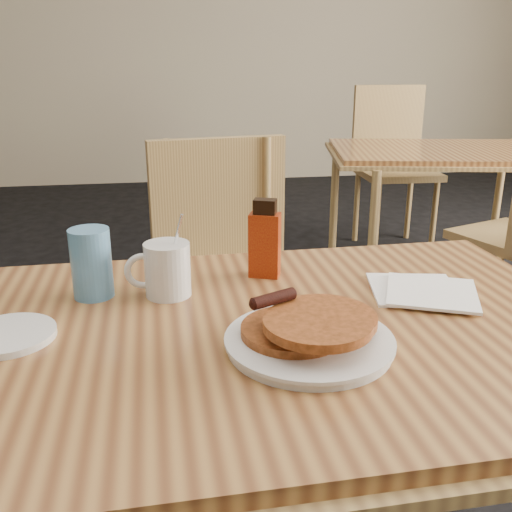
{
  "coord_description": "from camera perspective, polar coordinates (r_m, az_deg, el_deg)",
  "views": [
    {
      "loc": [
        -0.14,
        -0.91,
        1.19
      ],
      "look_at": [
        0.01,
        0.03,
        0.86
      ],
      "focal_mm": 40.0,
      "sensor_mm": 36.0,
      "label": 1
    }
  ],
  "objects": [
    {
      "name": "syrup_bottle",
      "position": [
        1.2,
        0.88,
        1.5
      ],
      "size": [
        0.07,
        0.06,
        0.17
      ],
      "rotation": [
        0.0,
        0.0,
        -0.36
      ],
      "color": "#700609",
      "rests_on": "main_table"
    },
    {
      "name": "chair_main_far",
      "position": [
        1.78,
        -3.3,
        -1.18
      ],
      "size": [
        0.5,
        0.5,
        0.96
      ],
      "rotation": [
        0.0,
        0.0,
        0.17
      ],
      "color": "tan",
      "rests_on": "floor"
    },
    {
      "name": "main_table",
      "position": [
        1.02,
        1.65,
        -8.99
      ],
      "size": [
        1.24,
        0.85,
        0.75
      ],
      "rotation": [
        0.0,
        0.0,
        0.02
      ],
      "color": "#A6723B",
      "rests_on": "floor"
    },
    {
      "name": "napkin_stack",
      "position": [
        1.17,
        16.35,
        -3.38
      ],
      "size": [
        0.23,
        0.24,
        0.01
      ],
      "rotation": [
        0.0,
        0.0,
        -0.2
      ],
      "color": "white",
      "rests_on": "main_table"
    },
    {
      "name": "neighbor_table",
      "position": [
        3.2,
        18.77,
        9.38
      ],
      "size": [
        1.37,
        1.06,
        0.75
      ],
      "rotation": [
        0.0,
        0.0,
        -0.2
      ],
      "color": "#A6723B",
      "rests_on": "floor"
    },
    {
      "name": "pancake_plate",
      "position": [
        0.92,
        5.4,
        -7.74
      ],
      "size": [
        0.27,
        0.27,
        0.08
      ],
      "rotation": [
        0.0,
        0.0,
        0.01
      ],
      "color": "white",
      "rests_on": "main_table"
    },
    {
      "name": "coffee_mug",
      "position": [
        1.12,
        -9.0,
        -1.26
      ],
      "size": [
        0.13,
        0.09,
        0.17
      ],
      "rotation": [
        0.0,
        0.0,
        0.38
      ],
      "color": "white",
      "rests_on": "main_table"
    },
    {
      "name": "wall_back",
      "position": [
        5.91,
        -8.55,
        20.84
      ],
      "size": [
        8.0,
        0.0,
        8.0
      ],
      "primitive_type": "plane",
      "rotation": [
        1.57,
        0.0,
        0.0
      ],
      "color": "#B8A78F",
      "rests_on": "ground"
    },
    {
      "name": "blue_tumbler",
      "position": [
        1.14,
        -16.13,
        -0.7
      ],
      "size": [
        0.08,
        0.08,
        0.14
      ],
      "primitive_type": "cylinder",
      "rotation": [
        0.0,
        0.0,
        -0.06
      ],
      "color": "#518CBE",
      "rests_on": "main_table"
    },
    {
      "name": "side_saucer",
      "position": [
        1.04,
        -23.58,
        -7.28
      ],
      "size": [
        0.18,
        0.18,
        0.01
      ],
      "primitive_type": "cylinder",
      "rotation": [
        0.0,
        0.0,
        -0.14
      ],
      "color": "white",
      "rests_on": "main_table"
    },
    {
      "name": "chair_neighbor_far",
      "position": [
        3.88,
        13.44,
        10.1
      ],
      "size": [
        0.48,
        0.48,
        1.04
      ],
      "rotation": [
        0.0,
        0.0,
        -0.03
      ],
      "color": "tan",
      "rests_on": "floor"
    }
  ]
}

